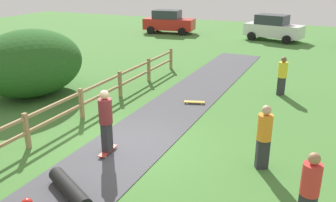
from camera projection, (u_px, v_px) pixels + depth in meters
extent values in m
plane|color=#427533|center=(127.00, 146.00, 10.83)|extent=(60.00, 60.00, 0.00)
cube|color=#47474C|center=(127.00, 146.00, 10.83)|extent=(2.40, 28.00, 0.02)
cube|color=#997A51|center=(27.00, 131.00, 10.56)|extent=(0.12, 0.12, 1.10)
cube|color=#997A51|center=(81.00, 103.00, 12.77)|extent=(0.12, 0.12, 1.10)
cube|color=#997A51|center=(120.00, 84.00, 14.97)|extent=(0.12, 0.12, 1.10)
cube|color=#997A51|center=(149.00, 70.00, 17.18)|extent=(0.12, 0.12, 1.10)
cube|color=#997A51|center=(171.00, 59.00, 19.38)|extent=(0.12, 0.12, 1.10)
cube|color=#997A51|center=(57.00, 117.00, 11.68)|extent=(0.08, 18.00, 0.09)
cube|color=#997A51|center=(55.00, 104.00, 11.53)|extent=(0.08, 18.00, 0.09)
ellipsoid|color=#23561E|center=(31.00, 63.00, 15.04)|extent=(3.87, 4.64, 2.73)
cube|color=#B23326|center=(108.00, 151.00, 10.38)|extent=(0.27, 0.81, 0.02)
cylinder|color=silver|center=(110.00, 147.00, 10.67)|extent=(0.03, 0.06, 0.06)
cylinder|color=silver|center=(115.00, 148.00, 10.62)|extent=(0.03, 0.06, 0.06)
cylinder|color=silver|center=(101.00, 156.00, 10.17)|extent=(0.03, 0.06, 0.06)
cylinder|color=silver|center=(105.00, 157.00, 10.12)|extent=(0.03, 0.06, 0.06)
cube|color=#2D2D33|center=(107.00, 137.00, 10.24)|extent=(0.23, 0.34, 0.85)
cylinder|color=maroon|center=(105.00, 111.00, 9.98)|extent=(0.41, 0.41, 0.70)
sphere|color=beige|center=(104.00, 95.00, 9.82)|extent=(0.25, 0.25, 0.25)
cylinder|color=black|center=(70.00, 189.00, 8.36)|extent=(1.66, 1.12, 0.36)
cube|color=#BF8C19|center=(194.00, 102.00, 14.29)|extent=(0.82, 0.44, 0.02)
cylinder|color=silver|center=(201.00, 102.00, 14.35)|extent=(0.07, 0.05, 0.06)
cylinder|color=silver|center=(201.00, 104.00, 14.21)|extent=(0.07, 0.05, 0.06)
cylinder|color=silver|center=(187.00, 102.00, 14.40)|extent=(0.07, 0.05, 0.06)
cylinder|color=silver|center=(187.00, 103.00, 14.26)|extent=(0.07, 0.05, 0.06)
cube|color=#2D2D33|center=(262.00, 154.00, 9.52)|extent=(0.38, 0.32, 0.83)
cylinder|color=orange|center=(265.00, 127.00, 9.27)|extent=(0.51, 0.51, 0.69)
sphere|color=tan|center=(267.00, 110.00, 9.11)|extent=(0.25, 0.25, 0.25)
cylinder|color=red|center=(311.00, 179.00, 7.03)|extent=(0.47, 0.47, 0.66)
sphere|color=#9E704C|center=(314.00, 159.00, 6.88)|extent=(0.24, 0.24, 0.24)
cube|color=#2D2D33|center=(281.00, 86.00, 15.30)|extent=(0.31, 0.37, 0.77)
cylinder|color=yellow|center=(283.00, 70.00, 15.06)|extent=(0.50, 0.50, 0.64)
sphere|color=brown|center=(284.00, 60.00, 14.92)|extent=(0.23, 0.23, 0.23)
cube|color=red|center=(169.00, 24.00, 30.72)|extent=(4.38, 2.23, 0.90)
cube|color=#2D333D|center=(167.00, 14.00, 30.51)|extent=(2.38, 1.83, 0.70)
cylinder|color=black|center=(187.00, 29.00, 31.28)|extent=(0.67, 0.32, 0.64)
cylinder|color=black|center=(182.00, 32.00, 29.70)|extent=(0.67, 0.32, 0.64)
cylinder|color=black|center=(158.00, 27.00, 32.04)|extent=(0.67, 0.32, 0.64)
cylinder|color=black|center=(151.00, 30.00, 30.45)|extent=(0.67, 0.32, 0.64)
cube|color=silver|center=(274.00, 30.00, 27.33)|extent=(4.46, 2.54, 0.90)
cube|color=#2D333D|center=(272.00, 19.00, 27.18)|extent=(2.48, 1.98, 0.70)
cylinder|color=black|center=(295.00, 37.00, 27.39)|extent=(0.68, 0.37, 0.64)
cylinder|color=black|center=(287.00, 40.00, 26.06)|extent=(0.68, 0.37, 0.64)
cylinder|color=black|center=(261.00, 33.00, 28.91)|extent=(0.68, 0.37, 0.64)
cylinder|color=black|center=(252.00, 36.00, 27.58)|extent=(0.68, 0.37, 0.64)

